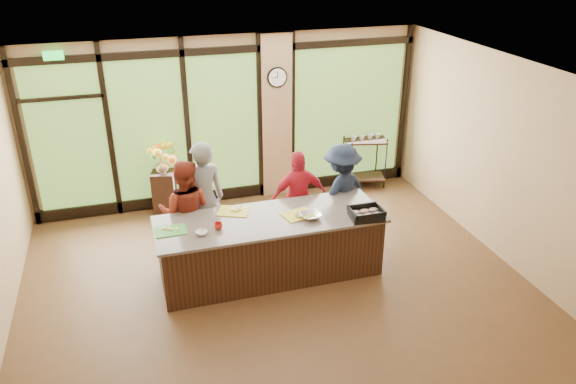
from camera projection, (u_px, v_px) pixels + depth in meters
floor at (276, 285)px, 7.98m from camera, size 7.00×7.00×0.00m
ceiling at (274, 76)px, 6.70m from camera, size 7.00×7.00×0.00m
back_wall at (230, 121)px, 9.94m from camera, size 7.00×0.00×7.00m
right_wall at (504, 160)px, 8.26m from camera, size 0.00×6.00×6.00m
window_wall at (239, 126)px, 9.99m from camera, size 6.90×0.12×3.00m
island_base at (270, 248)px, 8.06m from camera, size 3.10×1.00×0.88m
countertop at (270, 219)px, 7.86m from camera, size 3.20×1.10×0.04m
wall_clock at (277, 77)px, 9.73m from camera, size 0.36×0.04×0.36m
cook_left at (203, 199)px, 8.39m from camera, size 0.72×0.51×1.84m
cook_midleft at (186, 212)px, 8.25m from camera, size 0.93×0.81×1.63m
cook_midright at (299, 198)px, 8.78m from camera, size 0.91×0.39×1.55m
cook_right at (341, 193)px, 8.83m from camera, size 1.21×0.98×1.63m
roasting_pan at (366, 216)px, 7.83m from camera, size 0.48×0.40×0.08m
mixing_bowl at (311, 216)px, 7.84m from camera, size 0.33×0.33×0.07m
cutting_board_left at (171, 231)px, 7.51m from camera, size 0.42×0.32×0.01m
cutting_board_center at (233, 211)px, 8.03m from camera, size 0.53×0.48×0.01m
cutting_board_right at (298, 215)px, 7.93m from camera, size 0.50×0.43×0.01m
prep_bowl_near at (202, 233)px, 7.42m from camera, size 0.21×0.21×0.05m
prep_bowl_mid at (299, 216)px, 7.88m from camera, size 0.17×0.17×0.04m
prep_bowl_far at (237, 209)px, 8.07m from camera, size 0.17×0.17×0.03m
red_ramekin at (218, 226)px, 7.55m from camera, size 0.13×0.13×0.09m
flower_stand at (165, 192)px, 9.87m from camera, size 0.46×0.46×0.77m
flower_vase at (162, 165)px, 9.65m from camera, size 0.30×0.30×0.25m
bar_cart at (365, 156)px, 10.76m from camera, size 0.87×0.62×1.07m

